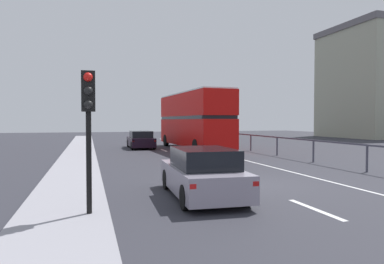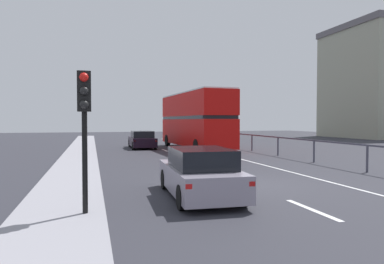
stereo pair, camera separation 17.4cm
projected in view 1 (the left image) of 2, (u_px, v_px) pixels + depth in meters
ground_plane at (252, 186)px, 12.39m from camera, size 75.54×120.00×0.10m
near_sidewalk_kerb at (69, 193)px, 10.69m from camera, size 2.06×80.00×0.14m
lane_paint_markings at (216, 158)px, 21.16m from camera, size 3.16×46.00×0.01m
bridge_side_railing at (277, 140)px, 22.71m from camera, size 0.10×42.00×1.21m
double_decker_bus_red at (193, 119)px, 27.74m from camera, size 2.97×11.00×4.38m
hatchback_car_near at (202, 174)px, 10.35m from camera, size 1.96×4.28×1.44m
traffic_signal_pole at (88, 107)px, 7.93m from camera, size 0.30×0.42×3.20m
sedan_car_ahead at (141, 140)px, 28.81m from camera, size 1.95×4.62×1.40m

